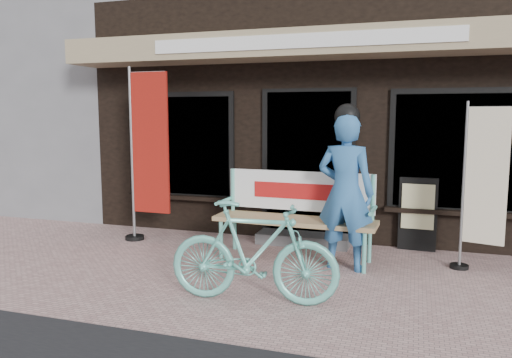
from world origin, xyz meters
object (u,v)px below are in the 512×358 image
(person, at_px, (346,189))
(nobori_cream, at_px, (482,185))
(bench, at_px, (297,208))
(menu_stand, at_px, (418,213))
(nobori_red, at_px, (147,152))
(bicycle, at_px, (254,252))

(person, xyz_separation_m, nobori_cream, (1.51, 0.37, 0.06))
(bench, relative_size, menu_stand, 2.07)
(nobori_cream, bearing_deg, menu_stand, 147.85)
(bench, height_order, nobori_cream, nobori_cream)
(nobori_red, distance_m, menu_stand, 3.85)
(person, bearing_deg, bicycle, -108.46)
(bicycle, bearing_deg, nobori_red, 45.02)
(person, bearing_deg, nobori_cream, 22.40)
(bench, xyz_separation_m, person, (0.65, -0.26, 0.31))
(person, xyz_separation_m, menu_stand, (0.83, 1.13, -0.45))
(bicycle, height_order, menu_stand, bicycle)
(bicycle, height_order, nobori_cream, nobori_cream)
(bicycle, bearing_deg, nobori_cream, -57.29)
(person, relative_size, bicycle, 1.17)
(menu_stand, bearing_deg, bicycle, -118.51)
(bench, distance_m, menu_stand, 1.72)
(menu_stand, bearing_deg, nobori_red, -166.71)
(menu_stand, bearing_deg, person, -123.33)
(bench, xyz_separation_m, nobori_red, (-2.24, 0.19, 0.64))
(person, distance_m, menu_stand, 1.47)
(menu_stand, bearing_deg, bench, -146.49)
(nobori_cream, bearing_deg, bench, -161.32)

